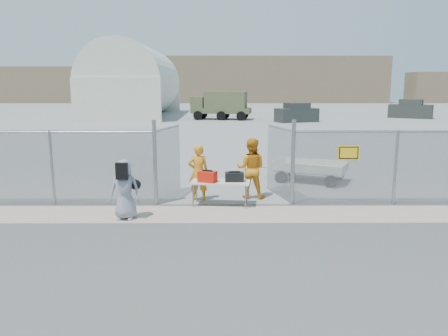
{
  "coord_description": "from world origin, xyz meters",
  "views": [
    {
      "loc": [
        -0.05,
        -10.46,
        3.47
      ],
      "look_at": [
        0.0,
        2.0,
        1.1
      ],
      "focal_mm": 35.0,
      "sensor_mm": 36.0,
      "label": 1
    }
  ],
  "objects_px": {
    "utility_trailer": "(310,171)",
    "visitor": "(125,190)",
    "security_worker_left": "(198,173)",
    "folding_table": "(220,193)",
    "security_worker_right": "(251,168)"
  },
  "relations": [
    {
      "from": "folding_table",
      "to": "utility_trailer",
      "type": "height_order",
      "value": "utility_trailer"
    },
    {
      "from": "folding_table",
      "to": "security_worker_right",
      "type": "bearing_deg",
      "value": 49.64
    },
    {
      "from": "utility_trailer",
      "to": "folding_table",
      "type": "bearing_deg",
      "value": -110.64
    },
    {
      "from": "security_worker_left",
      "to": "visitor",
      "type": "height_order",
      "value": "security_worker_left"
    },
    {
      "from": "security_worker_left",
      "to": "security_worker_right",
      "type": "relative_size",
      "value": 0.91
    },
    {
      "from": "folding_table",
      "to": "security_worker_left",
      "type": "relative_size",
      "value": 0.99
    },
    {
      "from": "folding_table",
      "to": "security_worker_right",
      "type": "height_order",
      "value": "security_worker_right"
    },
    {
      "from": "security_worker_left",
      "to": "security_worker_right",
      "type": "bearing_deg",
      "value": -174.38
    },
    {
      "from": "security_worker_left",
      "to": "utility_trailer",
      "type": "height_order",
      "value": "security_worker_left"
    },
    {
      "from": "security_worker_left",
      "to": "security_worker_right",
      "type": "height_order",
      "value": "security_worker_right"
    },
    {
      "from": "visitor",
      "to": "utility_trailer",
      "type": "distance_m",
      "value": 7.33
    },
    {
      "from": "folding_table",
      "to": "visitor",
      "type": "bearing_deg",
      "value": -145.53
    },
    {
      "from": "utility_trailer",
      "to": "visitor",
      "type": "bearing_deg",
      "value": -117.03
    },
    {
      "from": "security_worker_left",
      "to": "visitor",
      "type": "relative_size",
      "value": 1.08
    },
    {
      "from": "security_worker_right",
      "to": "visitor",
      "type": "relative_size",
      "value": 1.18
    }
  ]
}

